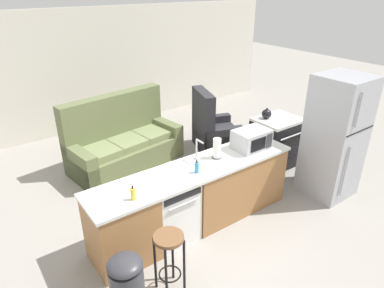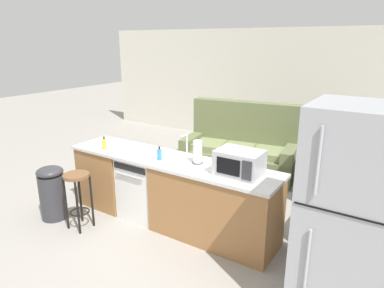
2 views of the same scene
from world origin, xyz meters
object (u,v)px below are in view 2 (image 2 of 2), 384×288
object	(u,v)px
microwave	(239,163)
soap_bottle	(160,154)
dishwasher	(146,186)
armchair	(335,182)
stove_range	(360,219)
kettle	(352,167)
bar_stool	(78,189)
refrigerator	(348,222)
trash_bin	(52,192)
paper_towel_roll	(198,152)
couch	(241,151)
dish_soap_bottle	(104,144)

from	to	relation	value
microwave	soap_bottle	distance (m)	1.05
dishwasher	armchair	bearing A→B (deg)	39.65
stove_range	kettle	distance (m)	0.57
bar_stool	armchair	bearing A→B (deg)	43.73
microwave	stove_range	bearing A→B (deg)	24.34
dishwasher	armchair	xyz separation A→B (m)	(2.11, 1.75, -0.07)
refrigerator	trash_bin	world-z (taller)	refrigerator
microwave	armchair	distance (m)	2.02
kettle	armchair	distance (m)	1.29
dishwasher	trash_bin	size ratio (longest dim) A/B	1.14
microwave	kettle	world-z (taller)	microwave
paper_towel_roll	armchair	xyz separation A→B (m)	(1.31, 1.69, -0.69)
microwave	armchair	world-z (taller)	armchair
couch	armchair	bearing A→B (deg)	-15.23
stove_range	kettle	bearing A→B (deg)	141.81
dish_soap_bottle	kettle	world-z (taller)	kettle
stove_range	couch	size ratio (longest dim) A/B	0.43
trash_bin	dishwasher	bearing A→B (deg)	37.52
paper_towel_roll	kettle	bearing A→B (deg)	20.73
dishwasher	microwave	bearing A→B (deg)	-0.05
dishwasher	refrigerator	distance (m)	2.71
dishwasher	stove_range	size ratio (longest dim) A/B	0.93
microwave	bar_stool	bearing A→B (deg)	-158.60
refrigerator	microwave	xyz separation A→B (m)	(-1.22, 0.55, 0.09)
armchair	dishwasher	bearing A→B (deg)	-140.35
dishwasher	armchair	distance (m)	2.75
bar_stool	refrigerator	bearing A→B (deg)	3.42
dish_soap_bottle	bar_stool	world-z (taller)	dish_soap_bottle
paper_towel_roll	armchair	size ratio (longest dim) A/B	0.24
kettle	dishwasher	bearing A→B (deg)	-164.42
bar_stool	trash_bin	world-z (taller)	same
trash_bin	couch	size ratio (longest dim) A/B	0.35
kettle	couch	bearing A→B (deg)	143.05
paper_towel_roll	trash_bin	size ratio (longest dim) A/B	0.38
kettle	armchair	world-z (taller)	armchair
refrigerator	dishwasher	bearing A→B (deg)	168.07
dish_soap_bottle	couch	world-z (taller)	couch
kettle	refrigerator	bearing A→B (deg)	-82.32
paper_towel_roll	soap_bottle	xyz separation A→B (m)	(-0.46, -0.16, -0.07)
dishwasher	armchair	size ratio (longest dim) A/B	0.70
dishwasher	kettle	xyz separation A→B (m)	(2.43, 0.68, 0.56)
soap_bottle	bar_stool	world-z (taller)	soap_bottle
kettle	couch	size ratio (longest dim) A/B	0.10
stove_range	armchair	bearing A→B (deg)	112.03
microwave	paper_towel_roll	size ratio (longest dim) A/B	1.77
bar_stool	armchair	xyz separation A→B (m)	(2.60, 2.49, -0.19)
dishwasher	dish_soap_bottle	distance (m)	0.81
microwave	kettle	distance (m)	1.25
stove_range	trash_bin	bearing A→B (deg)	-159.98
kettle	bar_stool	bearing A→B (deg)	-154.17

